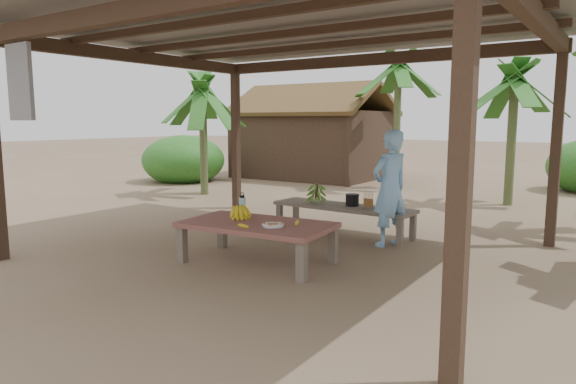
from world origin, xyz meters
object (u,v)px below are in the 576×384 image
Objects in this scene: plate at (273,225)px; cooking_pot at (352,200)px; water_flask at (242,206)px; work_table at (257,228)px; bench at (343,209)px; ripe_banana_bunch at (238,211)px; woman at (390,188)px.

plate is 2.11m from cooking_pot.
water_flask reaches higher than plate.
plate is at bearing -22.35° from work_table.
cooking_pot is (0.14, 0.04, 0.14)m from bench.
bench is 7.12× the size of ripe_banana_bunch.
plate is 1.95m from woman.
woman is (1.39, 1.48, 0.17)m from water_flask.
water_flask is (-0.53, -1.75, 0.24)m from bench.
bench is 0.99m from woman.
water_flask reaches higher than cooking_pot.
ripe_banana_bunch is 2.12m from woman.
ripe_banana_bunch is at bearing -73.58° from water_flask.
cooking_pot is at bearing 77.01° from work_table.
cooking_pot is 0.12× the size of woman.
plate is at bearing -83.15° from bench.
woman is (0.86, -0.27, 0.41)m from bench.
work_table is at bearing -5.49° from woman.
work_table is 0.85× the size of bench.
bench is at bearing 80.76° from work_table.
ripe_banana_bunch reaches higher than plate.
ripe_banana_bunch is at bearing -15.29° from woman.
work_table is at bearing -13.31° from ripe_banana_bunch.
work_table is at bearing 163.25° from plate.
water_flask is 1.56× the size of cooking_pot.
plate is 1.27× the size of cooking_pot.
cooking_pot is (0.26, 2.02, 0.10)m from work_table.
cooking_pot is at bearing -88.66° from woman.
cooking_pot is 0.83m from woman.
plate reaches higher than work_table.
water_flask is (-0.41, 0.22, 0.20)m from work_table.
plate is (0.18, -2.07, 0.12)m from bench.
plate is at bearing -88.84° from cooking_pot.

